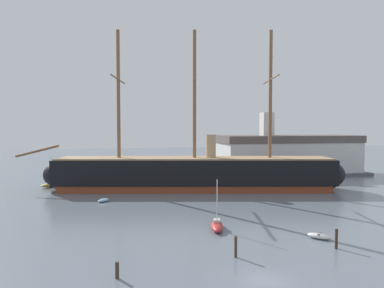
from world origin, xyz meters
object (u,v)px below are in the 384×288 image
(tall_ship, at_px, (194,173))
(dinghy_alongside_bow, at_px, (104,200))
(dinghy_far_right, at_px, (289,180))
(mooring_piling_nearest, at_px, (336,239))
(mooring_piling_right_pair, at_px, (236,247))
(dinghy_foreground_right, at_px, (319,236))
(dockside_warehouse_right, at_px, (287,155))
(sailboat_far_left, at_px, (53,185))
(mooring_piling_left_pair, at_px, (117,270))
(sailboat_near_centre, at_px, (217,225))
(dinghy_distant_centre, at_px, (170,177))

(tall_ship, height_order, dinghy_alongside_bow, tall_ship)
(dinghy_far_right, bearing_deg, dinghy_alongside_bow, -158.91)
(mooring_piling_nearest, height_order, mooring_piling_right_pair, mooring_piling_right_pair)
(dinghy_foreground_right, xyz_separation_m, dockside_warehouse_right, (23.40, 55.70, 5.21))
(dinghy_far_right, bearing_deg, dockside_warehouse_right, 65.42)
(sailboat_far_left, distance_m, mooring_piling_left_pair, 53.87)
(sailboat_near_centre, xyz_separation_m, mooring_piling_left_pair, (-12.74, -12.83, 0.18))
(sailboat_near_centre, distance_m, dinghy_alongside_bow, 25.71)
(tall_ship, height_order, sailboat_near_centre, tall_ship)
(dinghy_foreground_right, height_order, mooring_piling_right_pair, mooring_piling_right_pair)
(dinghy_alongside_bow, distance_m, sailboat_far_left, 21.97)
(tall_ship, bearing_deg, dinghy_foreground_right, -77.24)
(sailboat_far_left, xyz_separation_m, dockside_warehouse_right, (61.83, 10.46, 4.99))
(dinghy_distant_centre, xyz_separation_m, dockside_warehouse_right, (34.13, 1.83, 5.29))
(tall_ship, distance_m, dockside_warehouse_right, 37.45)
(dinghy_foreground_right, xyz_separation_m, dinghy_far_right, (18.03, 43.96, -0.12))
(dinghy_foreground_right, xyz_separation_m, dinghy_distant_centre, (-10.73, 53.87, -0.08))
(dinghy_foreground_right, distance_m, mooring_piling_left_pair, 24.75)
(sailboat_near_centre, relative_size, dockside_warehouse_right, 0.16)
(dinghy_alongside_bow, bearing_deg, dinghy_foreground_right, -45.26)
(sailboat_far_left, bearing_deg, dinghy_alongside_bow, -57.21)
(sailboat_far_left, bearing_deg, dinghy_far_right, -1.30)
(mooring_piling_left_pair, height_order, dockside_warehouse_right, dockside_warehouse_right)
(tall_ship, xyz_separation_m, sailboat_far_left, (-30.40, 9.82, -3.13))
(dinghy_far_right, xyz_separation_m, dinghy_distant_centre, (-28.76, 9.91, 0.04))
(mooring_piling_left_pair, height_order, mooring_piling_right_pair, mooring_piling_right_pair)
(sailboat_near_centre, height_order, mooring_piling_right_pair, sailboat_near_centre)
(dinghy_foreground_right, xyz_separation_m, dinghy_alongside_bow, (-26.53, 26.77, -0.04))
(dinghy_foreground_right, distance_m, dinghy_alongside_bow, 37.69)
(mooring_piling_left_pair, relative_size, mooring_piling_right_pair, 0.67)
(dinghy_foreground_right, relative_size, dockside_warehouse_right, 0.07)
(mooring_piling_right_pair, height_order, dockside_warehouse_right, dockside_warehouse_right)
(dinghy_far_right, height_order, mooring_piling_left_pair, mooring_piling_left_pair)
(mooring_piling_nearest, bearing_deg, dinghy_foreground_right, 88.44)
(sailboat_far_left, distance_m, mooring_piling_nearest, 62.04)
(sailboat_near_centre, xyz_separation_m, dinghy_far_right, (29.14, 37.76, -0.34))
(dockside_warehouse_right, bearing_deg, dinghy_far_right, -114.58)
(dinghy_distant_centre, height_order, mooring_piling_right_pair, mooring_piling_right_pair)
(tall_ship, relative_size, mooring_piling_right_pair, 31.40)
(sailboat_near_centre, bearing_deg, mooring_piling_nearest, -41.54)
(mooring_piling_left_pair, bearing_deg, tall_ship, 69.38)
(dinghy_alongside_bow, relative_size, sailboat_far_left, 0.39)
(mooring_piling_left_pair, bearing_deg, dinghy_distant_centre, 77.76)
(mooring_piling_right_pair, distance_m, dockside_warehouse_right, 69.34)
(tall_ship, xyz_separation_m, dockside_warehouse_right, (31.43, 20.28, 1.87))
(sailboat_near_centre, bearing_deg, dinghy_alongside_bow, 126.87)
(dockside_warehouse_right, bearing_deg, sailboat_near_centre, -124.89)
(dinghy_foreground_right, bearing_deg, mooring_piling_left_pair, -164.47)
(dockside_warehouse_right, bearing_deg, dinghy_distant_centre, -176.93)
(dinghy_distant_centre, bearing_deg, dinghy_alongside_bow, -120.25)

